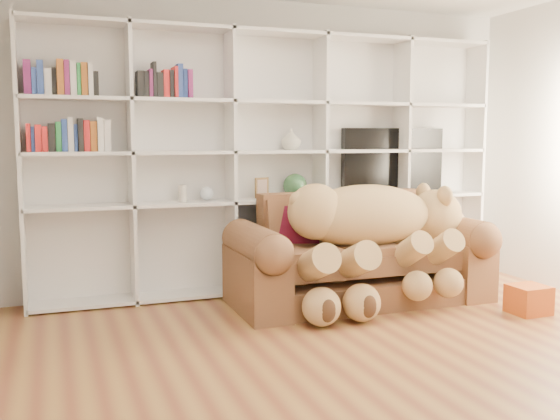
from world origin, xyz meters
name	(u,v)px	position (x,y,z in m)	size (l,w,h in m)	color
floor	(406,375)	(0.00, 0.00, 0.00)	(5.00, 5.00, 0.00)	brown
wall_back	(269,146)	(0.00, 2.50, 1.35)	(5.00, 0.02, 2.70)	silver
bookshelf	(250,151)	(-0.24, 2.36, 1.31)	(4.43, 0.35, 2.40)	white
sofa	(358,261)	(0.53, 1.67, 0.35)	(2.23, 0.96, 0.94)	brown
teddy_bear	(372,228)	(0.56, 1.48, 0.67)	(1.80, 0.95, 1.04)	tan
throw_pillow	(297,227)	(0.02, 1.83, 0.66)	(0.36, 0.12, 0.36)	maroon
gift_box	(529,299)	(1.65, 0.82, 0.12)	(0.29, 0.27, 0.23)	#BD5019
tv	(393,162)	(1.26, 2.35, 1.19)	(1.11, 0.18, 0.66)	black
picture_frame	(262,188)	(-0.14, 2.30, 0.97)	(0.15, 0.03, 0.19)	brown
green_vase	(295,186)	(0.19, 2.30, 0.98)	(0.23, 0.23, 0.23)	#316037
figurine_tall	(183,193)	(-0.88, 2.30, 0.94)	(0.07, 0.07, 0.15)	beige
figurine_short	(182,195)	(-0.89, 2.30, 0.92)	(0.07, 0.07, 0.11)	beige
snow_globe	(207,193)	(-0.66, 2.30, 0.93)	(0.12, 0.12, 0.12)	silver
shelf_vase	(291,139)	(0.15, 2.30, 1.41)	(0.18, 0.18, 0.19)	beige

